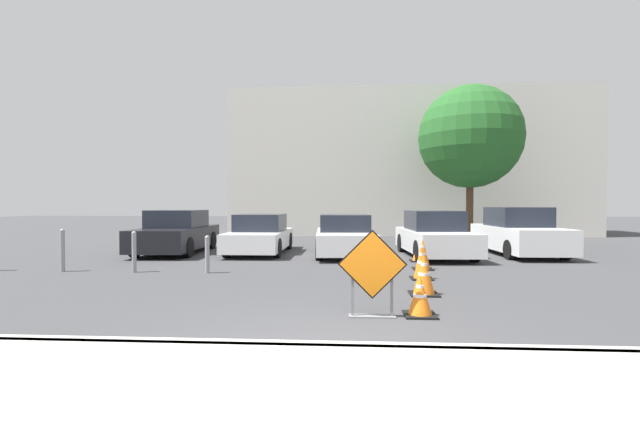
# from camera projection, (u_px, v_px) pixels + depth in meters

# --- Properties ---
(ground_plane) EXTENTS (96.00, 96.00, 0.00)m
(ground_plane) POSITION_uv_depth(u_px,v_px,m) (338.00, 254.00, 14.76)
(ground_plane) COLOR #3D3D3F
(sidewalk_strip) EXTENTS (28.79, 3.07, 0.14)m
(sidewalk_strip) POSITION_uv_depth(u_px,v_px,m) (311.00, 418.00, 3.25)
(sidewalk_strip) COLOR #ADAAA3
(sidewalk_strip) RESTS_ON ground_plane
(curb_lip) EXTENTS (28.79, 0.20, 0.14)m
(curb_lip) POSITION_uv_depth(u_px,v_px,m) (322.00, 350.00, 4.78)
(curb_lip) COLOR #ADAAA3
(curb_lip) RESTS_ON ground_plane
(road_closed_sign) EXTENTS (1.04, 0.20, 1.32)m
(road_closed_sign) POSITION_uv_depth(u_px,v_px,m) (372.00, 272.00, 6.38)
(road_closed_sign) COLOR black
(road_closed_sign) RESTS_ON ground_plane
(traffic_cone_nearest) EXTENTS (0.48, 0.48, 0.61)m
(traffic_cone_nearest) POSITION_uv_depth(u_px,v_px,m) (420.00, 296.00, 6.50)
(traffic_cone_nearest) COLOR black
(traffic_cone_nearest) RESTS_ON ground_plane
(traffic_cone_second) EXTENTS (0.53, 0.53, 0.78)m
(traffic_cone_second) POSITION_uv_depth(u_px,v_px,m) (424.00, 275.00, 8.02)
(traffic_cone_second) COLOR black
(traffic_cone_second) RESTS_ON ground_plane
(traffic_cone_third) EXTENTS (0.49, 0.49, 0.77)m
(traffic_cone_third) POSITION_uv_depth(u_px,v_px,m) (422.00, 263.00, 9.71)
(traffic_cone_third) COLOR black
(traffic_cone_third) RESTS_ON ground_plane
(traffic_cone_fourth) EXTENTS (0.51, 0.51, 0.81)m
(traffic_cone_fourth) POSITION_uv_depth(u_px,v_px,m) (423.00, 254.00, 11.15)
(traffic_cone_fourth) COLOR black
(traffic_cone_fourth) RESTS_ON ground_plane
(traffic_cone_fifth) EXTENTS (0.48, 0.48, 0.60)m
(traffic_cone_fifth) POSITION_uv_depth(u_px,v_px,m) (418.00, 252.00, 12.76)
(traffic_cone_fifth) COLOR black
(traffic_cone_fifth) RESTS_ON ground_plane
(parked_car_nearest) EXTENTS (2.05, 4.54, 1.50)m
(parked_car_nearest) POSITION_uv_depth(u_px,v_px,m) (177.00, 233.00, 15.06)
(parked_car_nearest) COLOR black
(parked_car_nearest) RESTS_ON ground_plane
(parked_car_second) EXTENTS (1.85, 4.29, 1.36)m
(parked_car_second) POSITION_uv_depth(u_px,v_px,m) (260.00, 235.00, 15.01)
(parked_car_second) COLOR white
(parked_car_second) RESTS_ON ground_plane
(parked_car_third) EXTENTS (2.06, 4.46, 1.36)m
(parked_car_third) POSITION_uv_depth(u_px,v_px,m) (344.00, 236.00, 14.39)
(parked_car_third) COLOR white
(parked_car_third) RESTS_ON ground_plane
(parked_car_fourth) EXTENTS (2.04, 4.50, 1.49)m
(parked_car_fourth) POSITION_uv_depth(u_px,v_px,m) (434.00, 235.00, 14.02)
(parked_car_fourth) COLOR white
(parked_car_fourth) RESTS_ON ground_plane
(parked_car_fifth) EXTENTS (1.95, 4.51, 1.61)m
(parked_car_fifth) POSITION_uv_depth(u_px,v_px,m) (518.00, 233.00, 14.54)
(parked_car_fifth) COLOR white
(parked_car_fifth) RESTS_ON ground_plane
(bollard_nearest) EXTENTS (0.12, 0.12, 0.93)m
(bollard_nearest) POSITION_uv_depth(u_px,v_px,m) (207.00, 253.00, 10.57)
(bollard_nearest) COLOR gray
(bollard_nearest) RESTS_ON ground_plane
(bollard_second) EXTENTS (0.12, 0.12, 1.03)m
(bollard_second) POSITION_uv_depth(u_px,v_px,m) (134.00, 251.00, 10.68)
(bollard_second) COLOR gray
(bollard_second) RESTS_ON ground_plane
(bollard_third) EXTENTS (0.12, 0.12, 1.08)m
(bollard_third) POSITION_uv_depth(u_px,v_px,m) (62.00, 249.00, 10.79)
(bollard_third) COLOR gray
(bollard_third) RESTS_ON ground_plane
(building_facade_backdrop) EXTENTS (19.87, 5.00, 8.04)m
(building_facade_backdrop) POSITION_uv_depth(u_px,v_px,m) (405.00, 165.00, 25.05)
(building_facade_backdrop) COLOR beige
(building_facade_backdrop) RESTS_ON ground_plane
(street_tree_behind_lot) EXTENTS (4.65, 4.65, 7.11)m
(street_tree_behind_lot) POSITION_uv_depth(u_px,v_px,m) (470.00, 137.00, 19.44)
(street_tree_behind_lot) COLOR #513823
(street_tree_behind_lot) RESTS_ON ground_plane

